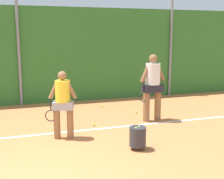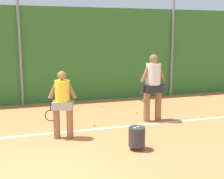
# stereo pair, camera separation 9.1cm
# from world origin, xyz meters

# --- Properties ---
(ground_plane) EXTENTS (31.02, 31.02, 0.00)m
(ground_plane) POSITION_xyz_m (0.00, 1.76, 0.00)
(ground_plane) COLOR #C67542
(hedge_fence_backdrop) EXTENTS (20.16, 0.25, 3.42)m
(hedge_fence_backdrop) POSITION_xyz_m (0.00, 6.00, 1.71)
(hedge_fence_backdrop) COLOR #33702D
(hedge_fence_backdrop) RESTS_ON ground_plane
(fence_post_center) EXTENTS (0.10, 0.10, 3.83)m
(fence_post_center) POSITION_xyz_m (0.00, 5.83, 1.92)
(fence_post_center) COLOR gray
(fence_post_center) RESTS_ON ground_plane
(fence_post_right) EXTENTS (0.10, 0.10, 3.83)m
(fence_post_right) POSITION_xyz_m (5.82, 5.83, 1.92)
(fence_post_right) COLOR gray
(fence_post_right) RESTS_ON ground_plane
(court_baseline_paint) EXTENTS (14.74, 0.10, 0.01)m
(court_baseline_paint) POSITION_xyz_m (0.00, 2.36, 0.00)
(court_baseline_paint) COLOR white
(court_baseline_paint) RESTS_ON ground_plane
(player_foreground_near) EXTENTS (0.75, 0.40, 1.62)m
(player_foreground_near) POSITION_xyz_m (0.88, 1.93, 0.91)
(player_foreground_near) COLOR #8C603D
(player_foreground_near) RESTS_ON ground_plane
(player_midcourt) EXTENTS (0.86, 0.41, 1.91)m
(player_midcourt) POSITION_xyz_m (3.54, 2.67, 1.07)
(player_midcourt) COLOR #8C603D
(player_midcourt) RESTS_ON ground_plane
(ball_hopper) EXTENTS (0.36, 0.36, 0.51)m
(ball_hopper) POSITION_xyz_m (2.29, 0.73, 0.29)
(ball_hopper) COLOR #2D2D33
(ball_hopper) RESTS_ON ground_plane
(tennis_ball_1) EXTENTS (0.07, 0.07, 0.07)m
(tennis_ball_1) POSITION_xyz_m (1.81, 2.66, 0.03)
(tennis_ball_1) COLOR #CCDB33
(tennis_ball_1) RESTS_ON ground_plane
(tennis_ball_2) EXTENTS (0.07, 0.07, 0.07)m
(tennis_ball_2) POSITION_xyz_m (3.42, 3.53, 0.03)
(tennis_ball_2) COLOR #CCDB33
(tennis_ball_2) RESTS_ON ground_plane
(tennis_ball_3) EXTENTS (0.07, 0.07, 0.07)m
(tennis_ball_3) POSITION_xyz_m (1.06, 4.83, 0.03)
(tennis_ball_3) COLOR #CCDB33
(tennis_ball_3) RESTS_ON ground_plane
(tennis_ball_4) EXTENTS (0.07, 0.07, 0.07)m
(tennis_ball_4) POSITION_xyz_m (2.60, 4.64, 0.03)
(tennis_ball_4) COLOR #CCDB33
(tennis_ball_4) RESTS_ON ground_plane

